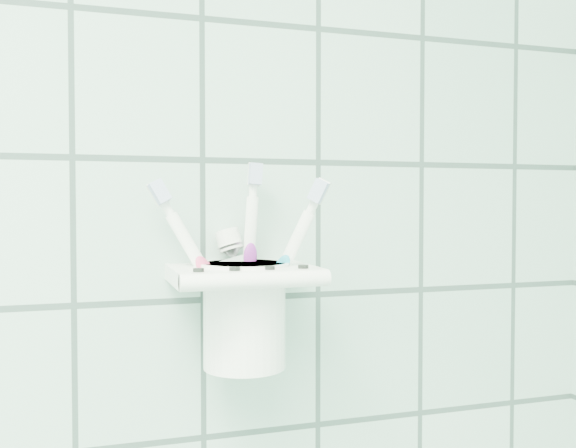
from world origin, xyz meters
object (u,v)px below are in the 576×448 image
(holder_bracket, at_px, (242,276))
(toothbrush_pink, at_px, (256,258))
(cup, at_px, (244,311))
(toothbrush_blue, at_px, (243,258))
(toothbrush_orange, at_px, (242,257))
(toothpaste_tube, at_px, (261,281))

(holder_bracket, bearing_deg, toothbrush_pink, -27.13)
(cup, bearing_deg, toothbrush_blue, 82.35)
(holder_bracket, relative_size, toothbrush_orange, 0.72)
(cup, height_order, toothpaste_tube, toothpaste_tube)
(toothbrush_pink, distance_m, toothbrush_blue, 0.02)
(cup, distance_m, toothpaste_tube, 0.03)
(toothbrush_blue, bearing_deg, cup, -95.85)
(holder_bracket, height_order, cup, same)
(toothbrush_orange, bearing_deg, cup, -60.82)
(toothbrush_orange, bearing_deg, toothbrush_blue, -61.99)
(holder_bracket, xyz_separation_m, toothbrush_pink, (0.01, -0.01, 0.02))
(cup, distance_m, toothbrush_pink, 0.05)
(cup, distance_m, toothbrush_orange, 0.06)
(cup, height_order, toothbrush_pink, toothbrush_pink)
(holder_bracket, relative_size, toothbrush_pink, 0.71)
(toothbrush_pink, relative_size, toothpaste_tube, 1.37)
(toothbrush_blue, bearing_deg, toothpaste_tube, -36.16)
(holder_bracket, height_order, toothbrush_pink, toothbrush_pink)
(holder_bracket, xyz_separation_m, cup, (0.00, 0.00, -0.04))
(holder_bracket, distance_m, cup, 0.04)
(holder_bracket, bearing_deg, cup, 56.09)
(holder_bracket, distance_m, toothbrush_orange, 0.03)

